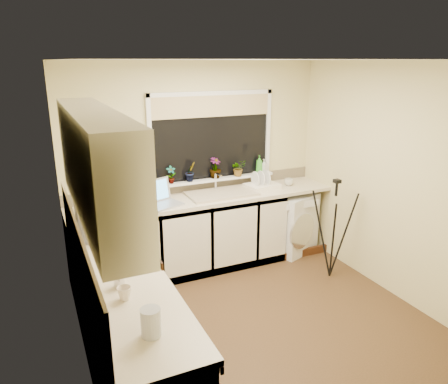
{
  "coord_description": "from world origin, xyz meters",
  "views": [
    {
      "loc": [
        -1.8,
        -3.25,
        2.44
      ],
      "look_at": [
        -0.06,
        0.55,
        1.15
      ],
      "focal_mm": 34.1,
      "sensor_mm": 36.0,
      "label": 1
    }
  ],
  "objects_px": {
    "tripod": "(333,229)",
    "plant_d": "(238,168)",
    "glass_jug": "(151,322)",
    "microwave": "(98,217)",
    "washing_machine": "(289,222)",
    "kettle": "(114,224)",
    "dish_rack": "(262,186)",
    "plant_a": "(171,175)",
    "plant_c": "(215,168)",
    "steel_jar": "(119,280)",
    "cup_left": "(124,293)",
    "cup_back": "(289,182)",
    "soap_bottle_green": "(259,164)",
    "soap_bottle_clear": "(264,166)",
    "laptop": "(161,198)",
    "plant_b": "(190,172)"
  },
  "relations": [
    {
      "from": "soap_bottle_clear",
      "to": "microwave",
      "type": "bearing_deg",
      "value": -160.11
    },
    {
      "from": "washing_machine",
      "to": "dish_rack",
      "type": "height_order",
      "value": "dish_rack"
    },
    {
      "from": "kettle",
      "to": "plant_c",
      "type": "bearing_deg",
      "value": 34.38
    },
    {
      "from": "dish_rack",
      "to": "plant_d",
      "type": "relative_size",
      "value": 1.92
    },
    {
      "from": "laptop",
      "to": "soap_bottle_clear",
      "type": "distance_m",
      "value": 1.5
    },
    {
      "from": "kettle",
      "to": "steel_jar",
      "type": "height_order",
      "value": "kettle"
    },
    {
      "from": "soap_bottle_clear",
      "to": "plant_b",
      "type": "bearing_deg",
      "value": -179.56
    },
    {
      "from": "tripod",
      "to": "plant_d",
      "type": "xyz_separation_m",
      "value": [
        -0.7,
        1.05,
        0.56
      ]
    },
    {
      "from": "tripod",
      "to": "cup_back",
      "type": "distance_m",
      "value": 0.92
    },
    {
      "from": "kettle",
      "to": "glass_jug",
      "type": "relative_size",
      "value": 1.34
    },
    {
      "from": "dish_rack",
      "to": "plant_d",
      "type": "height_order",
      "value": "plant_d"
    },
    {
      "from": "washing_machine",
      "to": "plant_a",
      "type": "height_order",
      "value": "plant_a"
    },
    {
      "from": "steel_jar",
      "to": "plant_c",
      "type": "distance_m",
      "value": 2.49
    },
    {
      "from": "washing_machine",
      "to": "soap_bottle_clear",
      "type": "relative_size",
      "value": 4.58
    },
    {
      "from": "soap_bottle_green",
      "to": "soap_bottle_clear",
      "type": "relative_size",
      "value": 1.3
    },
    {
      "from": "steel_jar",
      "to": "soap_bottle_clear",
      "type": "xyz_separation_m",
      "value": [
        2.26,
        1.9,
        0.18
      ]
    },
    {
      "from": "dish_rack",
      "to": "tripod",
      "type": "xyz_separation_m",
      "value": [
        0.45,
        -0.88,
        -0.34
      ]
    },
    {
      "from": "dish_rack",
      "to": "cup_back",
      "type": "xyz_separation_m",
      "value": [
        0.38,
        -0.03,
        0.02
      ]
    },
    {
      "from": "laptop",
      "to": "soap_bottle_green",
      "type": "relative_size",
      "value": 2.02
    },
    {
      "from": "plant_a",
      "to": "tripod",
      "type": "bearing_deg",
      "value": -34.03
    },
    {
      "from": "microwave",
      "to": "cup_back",
      "type": "height_order",
      "value": "microwave"
    },
    {
      "from": "dish_rack",
      "to": "plant_a",
      "type": "height_order",
      "value": "plant_a"
    },
    {
      "from": "dish_rack",
      "to": "plant_c",
      "type": "distance_m",
      "value": 0.64
    },
    {
      "from": "plant_b",
      "to": "soap_bottle_clear",
      "type": "bearing_deg",
      "value": 0.44
    },
    {
      "from": "microwave",
      "to": "plant_b",
      "type": "height_order",
      "value": "plant_b"
    },
    {
      "from": "soap_bottle_green",
      "to": "cup_back",
      "type": "bearing_deg",
      "value": -36.32
    },
    {
      "from": "microwave",
      "to": "plant_b",
      "type": "bearing_deg",
      "value": -55.1
    },
    {
      "from": "plant_d",
      "to": "plant_a",
      "type": "bearing_deg",
      "value": 178.81
    },
    {
      "from": "steel_jar",
      "to": "glass_jug",
      "type": "bearing_deg",
      "value": -84.75
    },
    {
      "from": "cup_left",
      "to": "glass_jug",
      "type": "bearing_deg",
      "value": -82.54
    },
    {
      "from": "dish_rack",
      "to": "plant_b",
      "type": "bearing_deg",
      "value": 160.75
    },
    {
      "from": "glass_jug",
      "to": "kettle",
      "type": "bearing_deg",
      "value": 86.71
    },
    {
      "from": "glass_jug",
      "to": "microwave",
      "type": "height_order",
      "value": "microwave"
    },
    {
      "from": "steel_jar",
      "to": "plant_c",
      "type": "height_order",
      "value": "plant_c"
    },
    {
      "from": "kettle",
      "to": "steel_jar",
      "type": "bearing_deg",
      "value": -99.04
    },
    {
      "from": "washing_machine",
      "to": "kettle",
      "type": "bearing_deg",
      "value": 177.1
    },
    {
      "from": "steel_jar",
      "to": "cup_left",
      "type": "relative_size",
      "value": 1.08
    },
    {
      "from": "plant_c",
      "to": "soap_bottle_green",
      "type": "distance_m",
      "value": 0.62
    },
    {
      "from": "tripod",
      "to": "plant_b",
      "type": "xyz_separation_m",
      "value": [
        -1.33,
        1.06,
        0.58
      ]
    },
    {
      "from": "glass_jug",
      "to": "microwave",
      "type": "distance_m",
      "value": 1.74
    },
    {
      "from": "tripod",
      "to": "dish_rack",
      "type": "bearing_deg",
      "value": 124.8
    },
    {
      "from": "plant_b",
      "to": "kettle",
      "type": "bearing_deg",
      "value": -138.83
    },
    {
      "from": "washing_machine",
      "to": "plant_d",
      "type": "distance_m",
      "value": 1.02
    },
    {
      "from": "washing_machine",
      "to": "glass_jug",
      "type": "height_order",
      "value": "glass_jug"
    },
    {
      "from": "microwave",
      "to": "soap_bottle_clear",
      "type": "relative_size",
      "value": 3.21
    },
    {
      "from": "kettle",
      "to": "microwave",
      "type": "bearing_deg",
      "value": 127.05
    },
    {
      "from": "microwave",
      "to": "cup_back",
      "type": "xyz_separation_m",
      "value": [
        2.48,
        0.58,
        -0.11
      ]
    },
    {
      "from": "dish_rack",
      "to": "microwave",
      "type": "distance_m",
      "value": 2.19
    },
    {
      "from": "laptop",
      "to": "soap_bottle_clear",
      "type": "xyz_separation_m",
      "value": [
        1.47,
        0.27,
        0.16
      ]
    },
    {
      "from": "microwave",
      "to": "cup_back",
      "type": "distance_m",
      "value": 2.55
    }
  ]
}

